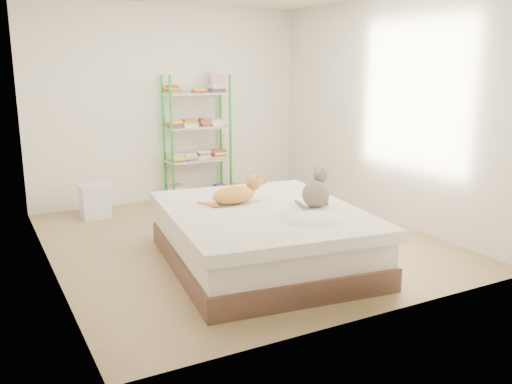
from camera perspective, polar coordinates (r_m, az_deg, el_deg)
room at (r=5.56m, az=-1.83°, el=7.82°), size 3.81×4.21×2.61m
bed at (r=5.05m, az=0.60°, el=-4.69°), size 1.93×2.30×0.54m
orange_cat at (r=5.14m, az=-2.33°, el=-0.07°), size 0.55×0.33×0.21m
grey_cat at (r=5.03m, az=6.34°, el=0.45°), size 0.39×0.36×0.36m
shelf_unit at (r=7.45m, az=-6.13°, el=5.65°), size 0.90×0.36×1.74m
cardboard_box at (r=7.09m, az=-0.17°, el=-0.33°), size 0.48×0.47×0.37m
white_bin at (r=6.90m, az=-16.61°, el=-0.88°), size 0.36×0.32×0.41m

